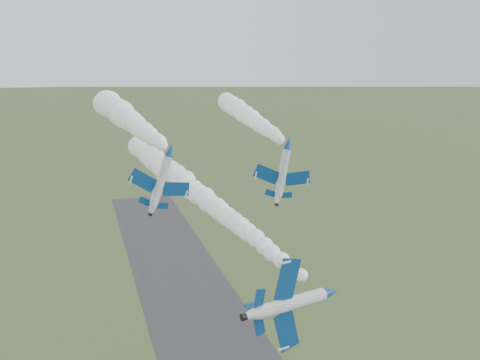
% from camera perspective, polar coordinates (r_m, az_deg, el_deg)
% --- Properties ---
extents(runway, '(24.00, 260.00, 0.04)m').
position_cam_1_polar(runway, '(112.39, -2.15, -18.63)').
color(runway, '#313133').
rests_on(runway, ground).
extents(jet_lead, '(4.79, 14.12, 11.77)m').
position_cam_1_polar(jet_lead, '(69.37, 9.73, -11.73)').
color(jet_lead, silver).
extents(smoke_trail_jet_lead, '(23.61, 78.73, 5.48)m').
position_cam_1_polar(smoke_trail_jet_lead, '(104.16, -4.71, -1.27)').
color(smoke_trail_jet_lead, white).
extents(jet_pair_left, '(9.14, 11.54, 3.83)m').
position_cam_1_polar(jet_pair_left, '(81.25, -7.42, 3.16)').
color(jet_pair_left, silver).
extents(smoke_trail_jet_pair_left, '(10.51, 56.30, 5.91)m').
position_cam_1_polar(smoke_trail_jet_pair_left, '(110.06, -11.88, 6.44)').
color(smoke_trail_jet_pair_left, white).
extents(jet_pair_right, '(9.55, 11.58, 3.17)m').
position_cam_1_polar(jet_pair_right, '(86.74, 5.20, 3.95)').
color(jet_pair_right, silver).
extents(smoke_trail_jet_pair_right, '(9.21, 63.13, 4.82)m').
position_cam_1_polar(smoke_trail_jet_pair_right, '(119.61, 0.69, 6.92)').
color(smoke_trail_jet_pair_right, white).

